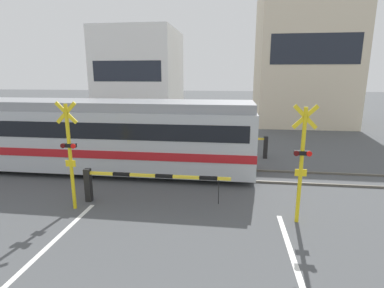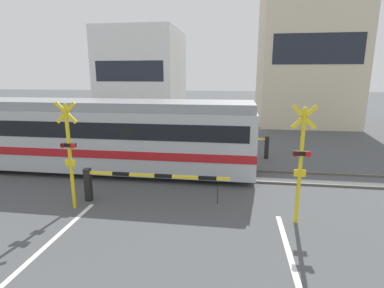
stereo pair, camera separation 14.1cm
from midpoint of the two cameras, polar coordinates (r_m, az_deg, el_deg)
rail_track_near at (r=12.29m, az=-0.05°, el=-6.62°), size 50.00×0.10×0.08m
rail_track_far at (r=13.64m, az=0.75°, el=-4.60°), size 50.00×0.10×0.08m
commuter_train at (r=13.99m, az=-19.86°, el=1.92°), size 14.66×2.83×3.10m
crossing_barrier_near at (r=10.10m, az=-12.61°, el=-6.75°), size 4.84×0.20×1.14m
crossing_barrier_far at (r=15.52m, az=8.58°, el=0.38°), size 4.84×0.20×1.14m
crossing_signal_left at (r=9.94m, az=-22.64°, el=-1.30°), size 0.68×0.15×3.41m
crossing_signal_right at (r=8.83m, az=19.74°, el=-2.78°), size 0.68×0.15×3.41m
pedestrian at (r=17.47m, az=5.52°, el=2.59°), size 0.38×0.23×1.76m
building_left_of_street at (r=28.78m, az=-9.82°, el=12.63°), size 6.71×7.68×8.11m
building_right_of_street at (r=28.16m, az=20.24°, el=14.91°), size 7.62×7.68×10.93m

